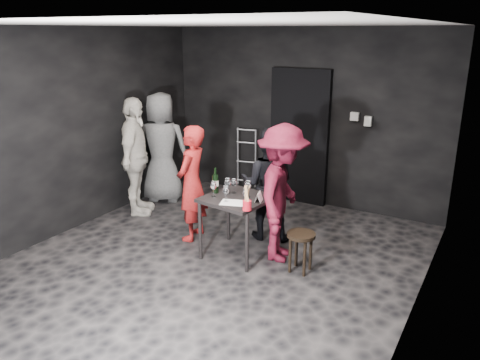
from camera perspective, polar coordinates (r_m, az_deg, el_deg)
The scene contains 27 objects.
floor at distance 5.69m, azimuth -3.16°, elevation -9.85°, with size 4.50×5.00×0.02m, color black.
ceiling at distance 5.04m, azimuth -3.71°, elevation 18.46°, with size 4.50×5.00×0.02m, color silver.
wall_back at distance 7.37m, azimuth 7.50°, elevation 7.57°, with size 4.50×0.04×2.70m, color black.
wall_front at distance 3.52m, azimuth -26.66°, elevation -5.65°, with size 4.50×0.04×2.70m, color black.
wall_left at distance 6.69m, azimuth -19.75°, elevation 5.65°, with size 0.04×5.00×2.70m, color black.
wall_right at distance 4.42m, azimuth 21.69°, elevation -0.46°, with size 0.04×5.00×2.70m, color black.
doorway at distance 7.37m, azimuth 7.22°, elevation 5.20°, with size 0.95×0.10×2.10m, color black.
wallbox_upper at distance 7.02m, azimuth 13.81°, elevation 7.54°, with size 0.12×0.06×0.12m, color #B7B7B2.
wallbox_lower at distance 6.98m, azimuth 15.36°, elevation 6.94°, with size 0.10×0.06×0.14m, color #B7B7B2.
hand_truck at distance 7.83m, azimuth 0.68°, elevation -0.29°, with size 0.37×0.32×1.12m.
tasting_table at distance 5.58m, azimuth -0.38°, elevation -3.06°, with size 0.72×0.72×0.75m.
stool at distance 5.35m, azimuth 7.44°, elevation -7.46°, with size 0.32×0.32×0.47m.
server_red at distance 6.05m, azimuth -5.90°, elevation -0.36°, with size 0.56×0.37×1.53m, color #A61A1B.
woman_black at distance 6.07m, azimuth 3.34°, elevation -0.59°, with size 0.71×0.39×1.45m, color black.
man_maroon at distance 5.45m, azimuth 5.18°, elevation -0.90°, with size 1.16×0.54×1.80m, color #580E20.
bystander_cream at distance 6.97m, azimuth -12.71°, elevation 3.85°, with size 1.19×0.57×2.02m, color silver.
bystander_grey at distance 7.45m, azimuth -9.56°, elevation 4.94°, with size 0.99×0.54×2.03m, color #5A5A5A.
tasting_mat at distance 5.37m, azimuth -0.75°, elevation -2.78°, with size 0.30×0.20×0.00m, color white.
wine_glass_a at distance 5.55m, azimuth -3.24°, elevation -1.04°, with size 0.08×0.08×0.20m, color white, non-canonical shape.
wine_glass_b at distance 5.64m, azimuth -1.52°, elevation -0.63°, with size 0.08×0.08×0.21m, color white, non-canonical shape.
wine_glass_c at distance 5.66m, azimuth -0.74°, elevation -0.63°, with size 0.08×0.08×0.20m, color white, non-canonical shape.
wine_glass_d at distance 5.38m, azimuth -1.72°, elevation -1.58°, with size 0.08×0.08×0.21m, color white, non-canonical shape.
wine_glass_e at distance 5.32m, azimuth 0.68°, elevation -1.91°, with size 0.07×0.07×0.19m, color white, non-canonical shape.
wine_glass_f at distance 5.51m, azimuth 0.95°, elevation -1.02°, with size 0.08×0.08×0.22m, color white, non-canonical shape.
wine_bottle at distance 5.68m, azimuth -3.01°, elevation -0.38°, with size 0.08×0.08×0.32m.
breadstick_cup at distance 5.11m, azimuth 0.86°, elevation -2.26°, with size 0.10×0.10×0.30m.
reserved_card at distance 5.41m, azimuth 2.14°, elevation -2.02°, with size 0.09×0.14×0.11m, color white, non-canonical shape.
Camera 1 is at (2.81, -4.19, 2.64)m, focal length 35.00 mm.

